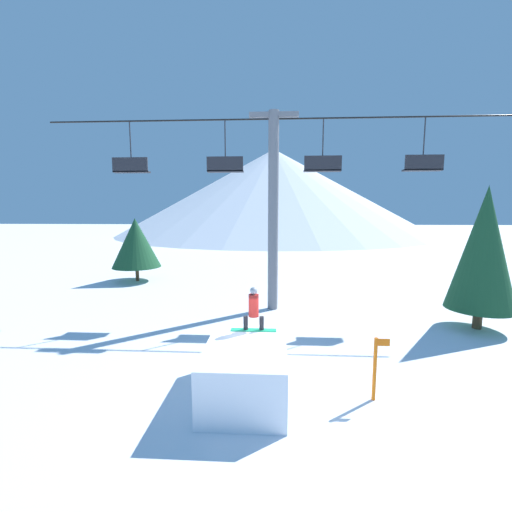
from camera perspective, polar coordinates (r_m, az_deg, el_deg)
name	(u,v)px	position (r m, az deg, el deg)	size (l,w,h in m)	color
ground_plane	(256,378)	(11.12, 0.06, -19.71)	(220.00, 220.00, 0.00)	white
mountain_ridge	(274,192)	(74.36, 2.94, 10.59)	(64.40, 64.40, 17.73)	silver
snow_ramp	(246,370)	(9.97, -1.66, -18.39)	(2.20, 3.42, 1.48)	white
snowboarder	(254,309)	(10.45, -0.40, -8.86)	(1.39, 0.31, 1.35)	#1E9E6B
chairlift	(273,197)	(17.35, 2.90, 9.78)	(22.54, 0.52, 9.90)	slate
pine_tree_near	(484,249)	(17.34, 33.71, 1.03)	(2.73, 2.73, 6.14)	#4C3823
pine_tree_far	(136,243)	(25.94, -19.39, 2.08)	(3.41, 3.41, 4.54)	#4C3823
trail_marker	(375,367)	(10.16, 19.27, -17.08)	(0.41, 0.10, 1.75)	orange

